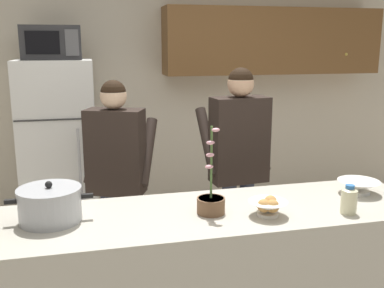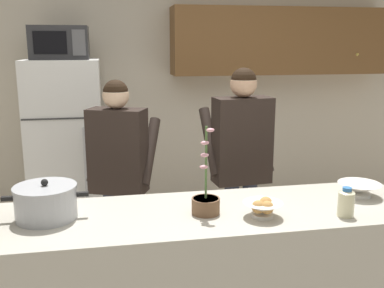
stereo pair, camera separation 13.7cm
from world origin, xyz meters
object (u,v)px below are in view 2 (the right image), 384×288
Objects in this scene: cooking_pot at (46,202)px; bread_bowl at (263,208)px; person_by_sink at (241,152)px; empty_bowl at (359,189)px; microwave at (60,43)px; person_near_pot at (119,164)px; potted_orchid at (206,202)px; refrigerator at (67,153)px; bottle_near_edge at (346,202)px.

bread_bowl is at bearing -9.94° from cooking_pot.
empty_bowl is (0.49, -0.78, -0.06)m from person_by_sink.
microwave reaches higher than empty_bowl.
cooking_pot is (-0.39, -0.85, 0.04)m from person_near_pot.
cooking_pot is 2.07× the size of bread_bowl.
person_by_sink is 1.00m from potted_orchid.
cooking_pot is at bearing -114.72° from person_near_pot.
refrigerator is 0.98m from microwave.
person_near_pot is 3.31× the size of potted_orchid.
bread_bowl is at bearing -20.89° from potted_orchid.
refrigerator is 3.54× the size of potted_orchid.
person_near_pot is 3.63× the size of cooking_pot.
bottle_near_edge is 0.73m from potted_orchid.
person_near_pot is 1.62m from empty_bowl.
person_near_pot is 9.93× the size of bottle_near_edge.
empty_bowl is (0.67, 0.21, -0.00)m from bread_bowl.
bread_bowl is (1.15, -1.99, 0.13)m from refrigerator.
bottle_near_edge is (1.59, -2.05, 0.16)m from refrigerator.
person_by_sink is at bearing -36.65° from refrigerator.
potted_orchid reaches higher than cooking_pot.
microwave is at bearing -89.93° from refrigerator.
person_by_sink is at bearing 62.38° from potted_orchid.
microwave is at bearing 115.68° from person_near_pot.
microwave is 2.31× the size of bread_bowl.
microwave reaches higher than refrigerator.
empty_bowl is at bearing -31.14° from person_near_pot.
person_near_pot reaches higher than empty_bowl.
empty_bowl is at bearing -44.24° from refrigerator.
person_near_pot is at bearing 135.81° from bottle_near_edge.
microwave reaches higher than potted_orchid.
microwave reaches higher than person_near_pot.
person_near_pot is at bearing -64.84° from refrigerator.
potted_orchid reaches higher than empty_bowl.
potted_orchid is (-0.95, -0.10, 0.02)m from empty_bowl.
cooking_pot is 1.78m from empty_bowl.
microwave is at bearing 136.12° from empty_bowl.
potted_orchid is (0.82, -0.09, -0.02)m from cooking_pot.
cooking_pot is 2.73× the size of bottle_near_edge.
person_by_sink reaches higher than potted_orchid.
refrigerator is at bearing 115.16° from person_near_pot.
microwave is (0.00, -0.02, 0.98)m from refrigerator.
cooking_pot is at bearing 170.41° from bottle_near_edge.
bread_bowl reaches higher than empty_bowl.
bottle_near_edge is at bearing -52.03° from microwave.
bottle_near_edge is at bearing -52.33° from refrigerator.
refrigerator is at bearing 143.35° from person_by_sink.
person_near_pot is at bearing 176.64° from person_by_sink.
cooking_pot is at bearing 170.06° from bread_bowl.
bottle_near_edge is (1.14, -1.11, 0.03)m from person_near_pot.
person_near_pot is at bearing 114.68° from potted_orchid.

